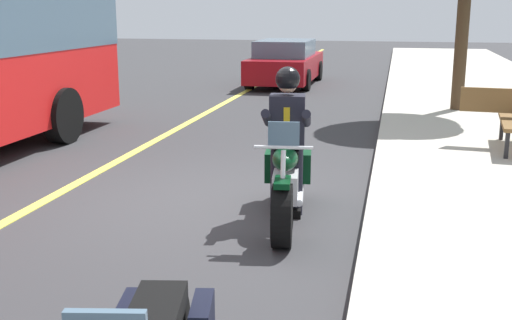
{
  "coord_description": "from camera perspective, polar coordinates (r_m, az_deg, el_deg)",
  "views": [
    {
      "loc": [
        7.32,
        2.27,
        2.39
      ],
      "look_at": [
        0.67,
        0.8,
        0.75
      ],
      "focal_mm": 44.64,
      "sensor_mm": 36.0,
      "label": 1
    }
  ],
  "objects": [
    {
      "name": "car_silver",
      "position": [
        20.23,
        2.68,
        8.7
      ],
      "size": [
        4.6,
        1.92,
        1.4
      ],
      "color": "maroon",
      "rests_on": "ground_plane"
    },
    {
      "name": "motorcycle_main",
      "position": [
        7.25,
        2.71,
        -1.96
      ],
      "size": [
        2.22,
        0.77,
        1.26
      ],
      "color": "black",
      "rests_on": "ground_plane"
    },
    {
      "name": "rider_main",
      "position": [
        7.3,
        2.81,
        2.85
      ],
      "size": [
        0.67,
        0.61,
        1.74
      ],
      "color": "black",
      "rests_on": "ground_plane"
    },
    {
      "name": "lane_center_stripe",
      "position": [
        8.8,
        -17.14,
        -2.79
      ],
      "size": [
        60.0,
        0.16,
        0.01
      ],
      "primitive_type": "cube",
      "color": "#E5DB4C",
      "rests_on": "ground_plane"
    },
    {
      "name": "ground_plane",
      "position": [
        8.03,
        -4.57,
        -3.82
      ],
      "size": [
        80.0,
        80.0,
        0.0
      ],
      "primitive_type": "plane",
      "color": "#333335"
    }
  ]
}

